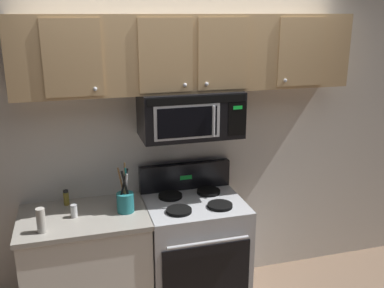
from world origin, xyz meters
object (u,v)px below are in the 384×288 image
(salt_shaker, at_px, (74,211))
(pepper_mill, at_px, (41,220))
(utensil_crock_teal, at_px, (125,200))
(stove_range, at_px, (194,251))
(spice_jar, at_px, (66,198))
(over_range_microwave, at_px, (190,114))

(salt_shaker, relative_size, pepper_mill, 0.55)
(utensil_crock_teal, relative_size, salt_shaker, 3.94)
(stove_range, xyz_separation_m, salt_shaker, (-0.90, -0.02, 0.48))
(salt_shaker, bearing_deg, pepper_mill, -141.09)
(salt_shaker, distance_m, spice_jar, 0.24)
(pepper_mill, bearing_deg, over_range_microwave, 15.32)
(over_range_microwave, distance_m, utensil_crock_teal, 0.80)
(utensil_crock_teal, relative_size, spice_jar, 3.15)
(utensil_crock_teal, xyz_separation_m, salt_shaker, (-0.37, 0.01, -0.04))
(stove_range, xyz_separation_m, utensil_crock_teal, (-0.54, -0.03, 0.52))
(over_range_microwave, distance_m, salt_shaker, 1.11)
(utensil_crock_teal, bearing_deg, stove_range, 2.82)
(utensil_crock_teal, distance_m, salt_shaker, 0.37)
(pepper_mill, xyz_separation_m, spice_jar, (0.16, 0.40, -0.03))
(stove_range, distance_m, pepper_mill, 1.25)
(spice_jar, bearing_deg, stove_range, -12.72)
(over_range_microwave, relative_size, spice_jar, 6.37)
(utensil_crock_teal, xyz_separation_m, pepper_mill, (-0.58, -0.16, -0.01))
(salt_shaker, xyz_separation_m, spice_jar, (-0.05, 0.23, 0.01))
(stove_range, height_order, utensil_crock_teal, utensil_crock_teal)
(salt_shaker, bearing_deg, spice_jar, 102.39)
(salt_shaker, bearing_deg, stove_range, 1.08)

